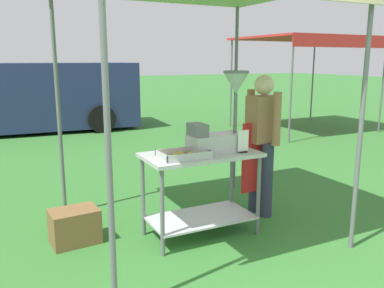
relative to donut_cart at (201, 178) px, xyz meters
name	(u,v)px	position (x,y,z in m)	size (l,w,h in m)	color
ground_plane	(92,148)	(-0.08, 4.63, -0.61)	(70.00, 70.00, 0.00)	#33702D
donut_cart	(201,178)	(0.00, 0.00, 0.00)	(1.15, 0.61, 0.86)	#B7B7BC
donut_tray	(184,155)	(-0.23, -0.10, 0.28)	(0.48, 0.29, 0.07)	#B7B7BC
donut_fryer	(221,124)	(0.21, -0.01, 0.54)	(0.63, 0.28, 0.80)	#B7B7BC
menu_sign	(243,143)	(0.38, -0.17, 0.35)	(0.13, 0.05, 0.22)	black
vendor	(262,138)	(0.89, 0.21, 0.30)	(0.46, 0.54, 1.61)	#2D3347
supply_crate	(75,226)	(-1.19, 0.38, -0.44)	(0.48, 0.36, 0.34)	brown
van_navy	(28,96)	(-0.98, 7.40, 0.27)	(5.34, 2.33, 1.69)	navy
neighbour_tent	(308,40)	(5.31, 4.46, 1.63)	(3.02, 2.60, 2.31)	slate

